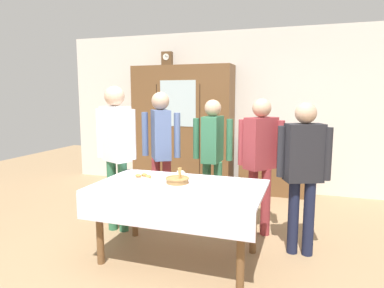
# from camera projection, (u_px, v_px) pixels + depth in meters

# --- Properties ---
(ground_plane) EXTENTS (12.00, 12.00, 0.00)m
(ground_plane) POSITION_uv_depth(u_px,v_px,m) (186.00, 249.00, 3.67)
(ground_plane) COLOR #997A56
(ground_plane) RESTS_ON ground
(back_wall) EXTENTS (6.40, 0.10, 2.70)m
(back_wall) POSITION_uv_depth(u_px,v_px,m) (237.00, 111.00, 5.96)
(back_wall) COLOR silver
(back_wall) RESTS_ON ground
(dining_table) EXTENTS (1.65, 0.99, 0.76)m
(dining_table) POSITION_uv_depth(u_px,v_px,m) (178.00, 196.00, 3.35)
(dining_table) COLOR brown
(dining_table) RESTS_ON ground
(wall_cabinet) EXTENTS (1.75, 0.46, 2.12)m
(wall_cabinet) POSITION_uv_depth(u_px,v_px,m) (183.00, 127.00, 6.01)
(wall_cabinet) COLOR brown
(wall_cabinet) RESTS_ON ground
(mantel_clock) EXTENTS (0.18, 0.11, 0.24)m
(mantel_clock) POSITION_uv_depth(u_px,v_px,m) (167.00, 59.00, 5.93)
(mantel_clock) COLOR brown
(mantel_clock) RESTS_ON wall_cabinet
(bookshelf_low) EXTENTS (1.05, 0.35, 0.85)m
(bookshelf_low) POSITION_uv_depth(u_px,v_px,m) (272.00, 169.00, 5.66)
(bookshelf_low) COLOR brown
(bookshelf_low) RESTS_ON ground
(book_stack) EXTENTS (0.14, 0.22, 0.06)m
(book_stack) POSITION_uv_depth(u_px,v_px,m) (273.00, 141.00, 5.59)
(book_stack) COLOR #664C7A
(book_stack) RESTS_ON bookshelf_low
(tea_cup_mid_left) EXTENTS (0.13, 0.13, 0.06)m
(tea_cup_mid_left) POSITION_uv_depth(u_px,v_px,m) (146.00, 182.00, 3.37)
(tea_cup_mid_left) COLOR white
(tea_cup_mid_left) RESTS_ON dining_table
(tea_cup_mid_right) EXTENTS (0.13, 0.13, 0.06)m
(tea_cup_mid_right) POSITION_uv_depth(u_px,v_px,m) (238.00, 196.00, 2.92)
(tea_cup_mid_right) COLOR white
(tea_cup_mid_right) RESTS_ON dining_table
(tea_cup_near_left) EXTENTS (0.13, 0.13, 0.06)m
(tea_cup_near_left) POSITION_uv_depth(u_px,v_px,m) (239.00, 182.00, 3.38)
(tea_cup_near_left) COLOR silver
(tea_cup_near_left) RESTS_ON dining_table
(tea_cup_far_left) EXTENTS (0.13, 0.13, 0.06)m
(tea_cup_far_left) POSITION_uv_depth(u_px,v_px,m) (205.00, 179.00, 3.47)
(tea_cup_far_left) COLOR white
(tea_cup_far_left) RESTS_ON dining_table
(tea_cup_back_edge) EXTENTS (0.13, 0.13, 0.06)m
(tea_cup_back_edge) POSITION_uv_depth(u_px,v_px,m) (181.00, 174.00, 3.70)
(tea_cup_back_edge) COLOR silver
(tea_cup_back_edge) RESTS_ON dining_table
(bread_basket) EXTENTS (0.24, 0.24, 0.16)m
(bread_basket) POSITION_uv_depth(u_px,v_px,m) (177.00, 180.00, 3.43)
(bread_basket) COLOR #9E7542
(bread_basket) RESTS_ON dining_table
(pastry_plate) EXTENTS (0.28, 0.28, 0.05)m
(pastry_plate) POSITION_uv_depth(u_px,v_px,m) (144.00, 177.00, 3.62)
(pastry_plate) COLOR white
(pastry_plate) RESTS_ON dining_table
(spoon_far_right) EXTENTS (0.12, 0.02, 0.01)m
(spoon_far_right) POSITION_uv_depth(u_px,v_px,m) (211.00, 193.00, 3.08)
(spoon_far_right) COLOR silver
(spoon_far_right) RESTS_ON dining_table
(spoon_mid_right) EXTENTS (0.12, 0.02, 0.01)m
(spoon_mid_right) POSITION_uv_depth(u_px,v_px,m) (181.00, 190.00, 3.18)
(spoon_mid_right) COLOR silver
(spoon_mid_right) RESTS_ON dining_table
(spoon_center) EXTENTS (0.12, 0.02, 0.01)m
(spoon_center) POSITION_uv_depth(u_px,v_px,m) (219.00, 187.00, 3.29)
(spoon_center) COLOR silver
(spoon_center) RESTS_ON dining_table
(person_near_right_end) EXTENTS (0.52, 0.33, 1.73)m
(person_near_right_end) POSITION_uv_depth(u_px,v_px,m) (116.00, 144.00, 4.04)
(person_near_right_end) COLOR #33704C
(person_near_right_end) RESTS_ON ground
(person_beside_shelf) EXTENTS (0.52, 0.36, 1.57)m
(person_beside_shelf) POSITION_uv_depth(u_px,v_px,m) (212.00, 148.00, 4.40)
(person_beside_shelf) COLOR #33704C
(person_beside_shelf) RESTS_ON ground
(person_behind_table_right) EXTENTS (0.52, 0.41, 1.59)m
(person_behind_table_right) POSITION_uv_depth(u_px,v_px,m) (260.00, 153.00, 3.94)
(person_behind_table_right) COLOR #933338
(person_behind_table_right) RESTS_ON ground
(person_behind_table_left) EXTENTS (0.52, 0.41, 1.66)m
(person_behind_table_left) POSITION_uv_depth(u_px,v_px,m) (161.00, 144.00, 4.34)
(person_behind_table_left) COLOR #933338
(person_behind_table_left) RESTS_ON ground
(person_by_cabinet) EXTENTS (0.52, 0.32, 1.56)m
(person_by_cabinet) POSITION_uv_depth(u_px,v_px,m) (303.00, 164.00, 3.43)
(person_by_cabinet) COLOR #191E38
(person_by_cabinet) RESTS_ON ground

